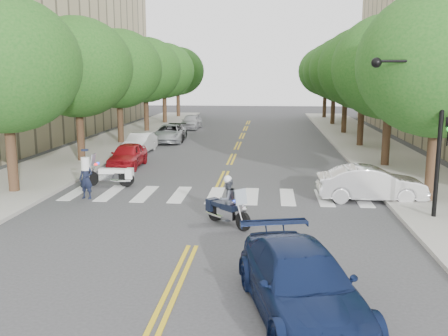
# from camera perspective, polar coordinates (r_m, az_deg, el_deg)

# --- Properties ---
(ground) EXTENTS (140.00, 140.00, 0.00)m
(ground) POSITION_cam_1_polar(r_m,az_deg,el_deg) (15.41, -3.62, -8.89)
(ground) COLOR #38383A
(ground) RESTS_ON ground
(sidewalk_left) EXTENTS (5.00, 60.00, 0.15)m
(sidewalk_left) POSITION_cam_1_polar(r_m,az_deg,el_deg) (38.54, -12.67, 2.80)
(sidewalk_left) COLOR #9E9991
(sidewalk_left) RESTS_ON ground
(sidewalk_right) EXTENTS (5.00, 60.00, 0.15)m
(sidewalk_right) POSITION_cam_1_polar(r_m,az_deg,el_deg) (37.41, 16.29, 2.40)
(sidewalk_right) COLOR #9E9991
(sidewalk_right) RESTS_ON ground
(tree_l_0) EXTENTS (6.40, 6.40, 8.45)m
(tree_l_0) POSITION_cam_1_polar(r_m,az_deg,el_deg) (23.17, -23.80, 10.75)
(tree_l_0) COLOR #382316
(tree_l_0) RESTS_ON ground
(tree_l_1) EXTENTS (6.40, 6.40, 8.45)m
(tree_l_1) POSITION_cam_1_polar(r_m,az_deg,el_deg) (30.44, -16.46, 10.97)
(tree_l_1) COLOR #382316
(tree_l_1) RESTS_ON ground
(tree_l_2) EXTENTS (6.40, 6.40, 8.45)m
(tree_l_2) POSITION_cam_1_polar(r_m,az_deg,el_deg) (38.00, -11.98, 11.01)
(tree_l_2) COLOR #382316
(tree_l_2) RESTS_ON ground
(tree_l_3) EXTENTS (6.40, 6.40, 8.45)m
(tree_l_3) POSITION_cam_1_polar(r_m,az_deg,el_deg) (45.71, -9.00, 11.00)
(tree_l_3) COLOR #382316
(tree_l_3) RESTS_ON ground
(tree_l_4) EXTENTS (6.40, 6.40, 8.45)m
(tree_l_4) POSITION_cam_1_polar(r_m,az_deg,el_deg) (53.51, -6.89, 10.98)
(tree_l_4) COLOR #382316
(tree_l_4) RESTS_ON ground
(tree_l_5) EXTENTS (6.40, 6.40, 8.45)m
(tree_l_5) POSITION_cam_1_polar(r_m,az_deg,el_deg) (61.36, -5.32, 10.95)
(tree_l_5) COLOR #382316
(tree_l_5) RESTS_ON ground
(tree_r_0) EXTENTS (6.40, 6.40, 8.45)m
(tree_r_0) POSITION_cam_1_polar(r_m,az_deg,el_deg) (21.38, 23.41, 10.87)
(tree_r_0) COLOR #382316
(tree_r_0) RESTS_ON ground
(tree_r_1) EXTENTS (6.40, 6.40, 8.45)m
(tree_r_1) POSITION_cam_1_polar(r_m,az_deg,el_deg) (29.10, 18.49, 10.89)
(tree_r_1) COLOR #382316
(tree_r_1) RESTS_ON ground
(tree_r_2) EXTENTS (6.40, 6.40, 8.45)m
(tree_r_2) POSITION_cam_1_polar(r_m,az_deg,el_deg) (36.94, 15.65, 10.87)
(tree_r_2) COLOR #382316
(tree_r_2) RESTS_ON ground
(tree_r_3) EXTENTS (6.40, 6.40, 8.45)m
(tree_r_3) POSITION_cam_1_polar(r_m,az_deg,el_deg) (44.83, 13.80, 10.84)
(tree_r_3) COLOR #382316
(tree_r_3) RESTS_ON ground
(tree_r_4) EXTENTS (6.40, 6.40, 8.45)m
(tree_r_4) POSITION_cam_1_polar(r_m,az_deg,el_deg) (52.76, 12.51, 10.82)
(tree_r_4) COLOR #382316
(tree_r_4) RESTS_ON ground
(tree_r_5) EXTENTS (6.40, 6.40, 8.45)m
(tree_r_5) POSITION_cam_1_polar(r_m,az_deg,el_deg) (60.71, 11.56, 10.79)
(tree_r_5) COLOR #382316
(tree_r_5) RESTS_ON ground
(traffic_signal_pole) EXTENTS (2.82, 0.42, 6.00)m
(traffic_signal_pole) POSITION_cam_1_polar(r_m,az_deg,el_deg) (18.72, 22.20, 5.48)
(traffic_signal_pole) COLOR black
(traffic_signal_pole) RESTS_ON ground
(motorcycle_police) EXTENTS (1.69, 1.72, 1.77)m
(motorcycle_police) POSITION_cam_1_polar(r_m,az_deg,el_deg) (17.24, 0.31, -4.01)
(motorcycle_police) COLOR black
(motorcycle_police) RESTS_ON ground
(motorcycle_parked) EXTENTS (2.40, 0.53, 1.55)m
(motorcycle_parked) POSITION_cam_1_polar(r_m,az_deg,el_deg) (23.78, -12.57, -0.80)
(motorcycle_parked) COLOR black
(motorcycle_parked) RESTS_ON ground
(officer_standing) EXTENTS (0.69, 0.53, 1.70)m
(officer_standing) POSITION_cam_1_polar(r_m,az_deg,el_deg) (21.66, -15.48, -1.21)
(officer_standing) COLOR black
(officer_standing) RESTS_ON ground
(convertible) EXTENTS (4.41, 1.62, 1.44)m
(convertible) POSITION_cam_1_polar(r_m,az_deg,el_deg) (21.45, 16.44, -1.72)
(convertible) COLOR silver
(convertible) RESTS_ON ground
(sedan_blue) EXTENTS (3.24, 5.47, 1.49)m
(sedan_blue) POSITION_cam_1_polar(r_m,az_deg,el_deg) (11.10, 8.80, -12.86)
(sedan_blue) COLOR #101D44
(sedan_blue) RESTS_ON ground
(parked_car_a) EXTENTS (1.66, 4.02, 1.36)m
(parked_car_a) POSITION_cam_1_polar(r_m,az_deg,el_deg) (28.58, -10.95, 1.44)
(parked_car_a) COLOR #A7111A
(parked_car_a) RESTS_ON ground
(parked_car_b) EXTENTS (1.55, 4.00, 1.30)m
(parked_car_b) POSITION_cam_1_polar(r_m,az_deg,el_deg) (33.77, -9.58, 2.82)
(parked_car_b) COLOR silver
(parked_car_b) RESTS_ON ground
(parked_car_c) EXTENTS (2.42, 4.89, 1.33)m
(parked_car_c) POSITION_cam_1_polar(r_m,az_deg,el_deg) (38.89, -6.31, 3.94)
(parked_car_c) COLOR #9FA3A7
(parked_car_c) RESTS_ON ground
(parked_car_d) EXTENTS (1.98, 4.35, 1.23)m
(parked_car_d) POSITION_cam_1_polar(r_m,az_deg,el_deg) (39.82, -5.68, 4.04)
(parked_car_d) COLOR black
(parked_car_d) RESTS_ON ground
(parked_car_e) EXTENTS (1.77, 4.17, 1.41)m
(parked_car_e) POSITION_cam_1_polar(r_m,az_deg,el_deg) (48.20, -3.78, 5.31)
(parked_car_e) COLOR #A6A6AB
(parked_car_e) RESTS_ON ground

